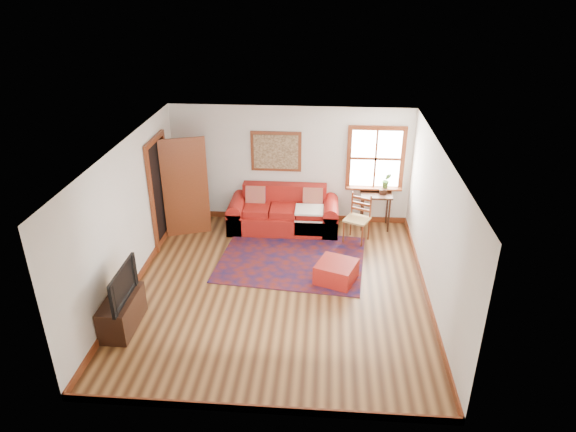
# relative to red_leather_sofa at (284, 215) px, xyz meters

# --- Properties ---
(ground) EXTENTS (5.50, 5.50, 0.00)m
(ground) POSITION_rel_red_leather_sofa_xyz_m (0.11, -2.31, -0.29)
(ground) COLOR #492913
(ground) RESTS_ON ground
(room_envelope) EXTENTS (5.04, 5.54, 2.52)m
(room_envelope) POSITION_rel_red_leather_sofa_xyz_m (0.11, -2.29, 1.36)
(room_envelope) COLOR silver
(room_envelope) RESTS_ON ground
(window) EXTENTS (1.18, 0.20, 1.38)m
(window) POSITION_rel_red_leather_sofa_xyz_m (1.89, 0.40, 1.02)
(window) COLOR white
(window) RESTS_ON ground
(doorway) EXTENTS (0.89, 1.08, 2.14)m
(doorway) POSITION_rel_red_leather_sofa_xyz_m (-2.10, -0.53, 0.77)
(doorway) COLOR black
(doorway) RESTS_ON ground
(framed_artwork) EXTENTS (1.05, 0.07, 0.85)m
(framed_artwork) POSITION_rel_red_leather_sofa_xyz_m (-0.19, 0.41, 1.26)
(framed_artwork) COLOR brown
(framed_artwork) RESTS_ON ground
(persian_rug) EXTENTS (2.85, 2.37, 0.02)m
(persian_rug) POSITION_rel_red_leather_sofa_xyz_m (0.26, -1.30, -0.28)
(persian_rug) COLOR #62170E
(persian_rug) RESTS_ON ground
(red_leather_sofa) EXTENTS (2.27, 0.94, 0.89)m
(red_leather_sofa) POSITION_rel_red_leather_sofa_xyz_m (0.00, 0.00, 0.00)
(red_leather_sofa) COLOR maroon
(red_leather_sofa) RESTS_ON ground
(red_ottoman) EXTENTS (0.82, 0.82, 0.36)m
(red_ottoman) POSITION_rel_red_leather_sofa_xyz_m (1.09, -1.98, -0.11)
(red_ottoman) COLOR maroon
(red_ottoman) RESTS_ON ground
(side_table) EXTENTS (0.64, 0.48, 0.77)m
(side_table) POSITION_rel_red_leather_sofa_xyz_m (1.91, 0.19, 0.35)
(side_table) COLOR #321A10
(side_table) RESTS_ON ground
(ladder_back_chair) EXTENTS (0.59, 0.58, 0.96)m
(ladder_back_chair) POSITION_rel_red_leather_sofa_xyz_m (1.52, -0.42, 0.23)
(ladder_back_chair) COLOR tan
(ladder_back_chair) RESTS_ON ground
(media_cabinet) EXTENTS (0.43, 0.95, 0.52)m
(media_cabinet) POSITION_rel_red_leather_sofa_xyz_m (-2.17, -3.52, -0.03)
(media_cabinet) COLOR #321A10
(media_cabinet) RESTS_ON ground
(television) EXTENTS (0.13, 0.95, 0.55)m
(television) POSITION_rel_red_leather_sofa_xyz_m (-2.15, -3.56, 0.50)
(television) COLOR black
(television) RESTS_ON media_cabinet
(candle_hurricane) EXTENTS (0.12, 0.12, 0.18)m
(candle_hurricane) POSITION_rel_red_leather_sofa_xyz_m (-2.12, -3.16, 0.31)
(candle_hurricane) COLOR silver
(candle_hurricane) RESTS_ON media_cabinet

